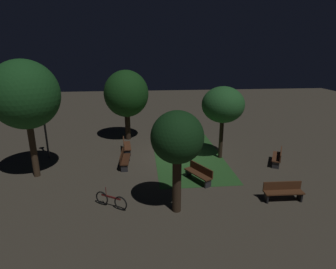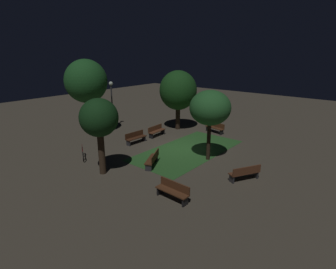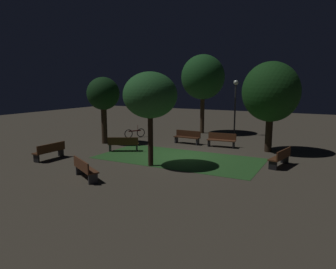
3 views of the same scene
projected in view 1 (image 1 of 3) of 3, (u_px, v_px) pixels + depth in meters
The scene contains 14 objects.
ground_plane at pixel (178, 157), 18.02m from camera, with size 60.00×60.00×0.00m, color #4C4438.
grass_lawn at pixel (188, 156), 18.20m from camera, with size 8.80×4.34×0.01m, color #2D6028.
bench_corner at pixel (126, 145), 18.69m from camera, with size 1.83×0.62×0.88m.
bench_by_lamp at pixel (124, 159), 16.42m from camera, with size 1.82×0.55×0.88m.
bench_front_left at pixel (278, 156), 16.76m from camera, with size 1.81×1.28×0.88m.
bench_front_right at pixel (283, 191), 12.71m from camera, with size 0.53×1.81×0.88m.
bench_lawn_edge at pixel (168, 128), 22.88m from camera, with size 0.83×1.86×0.88m.
bench_near_trees at pixel (199, 173), 14.56m from camera, with size 1.81×1.28×0.88m.
tree_right_canopy at pixel (177, 139), 11.06m from camera, with size 2.16×2.16×4.44m.
tree_lawn_side at pixel (223, 105), 16.85m from camera, with size 2.61×2.61×4.59m.
tree_back_left at pixel (126, 94), 20.54m from camera, with size 3.30×3.30×5.28m.
tree_left_canopy at pixel (25, 95), 13.98m from camera, with size 3.45×3.45×6.29m.
lamp_post_plaza_east at pixel (43, 114), 16.94m from camera, with size 0.36×0.36×4.26m.
bicycle at pixel (111, 200), 12.17m from camera, with size 0.92×1.46×0.93m.
Camera 1 is at (16.63, -2.31, 6.74)m, focal length 29.52 mm.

